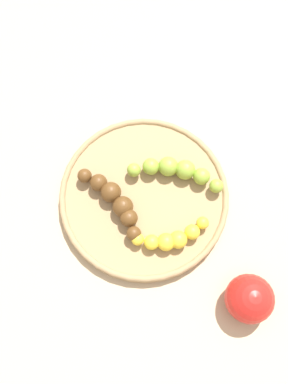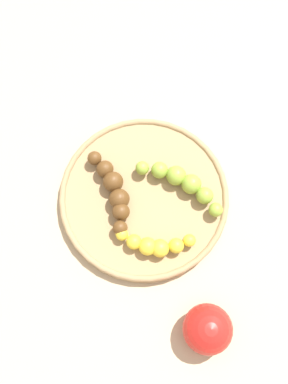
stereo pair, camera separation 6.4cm
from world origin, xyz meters
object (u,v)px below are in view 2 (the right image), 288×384
(fruit_bowl, at_px, (144,197))
(apple_red, at_px, (208,329))
(banana_green, at_px, (182,182))
(banana_overripe, at_px, (113,190))
(banana_yellow, at_px, (155,244))

(fruit_bowl, distance_m, apple_red, 0.22)
(banana_green, xyz_separation_m, apple_red, (0.03, 0.22, 0.00))
(banana_overripe, distance_m, banana_yellow, 0.11)
(banana_yellow, bearing_deg, fruit_bowl, -163.20)
(banana_yellow, bearing_deg, banana_overripe, -137.67)
(banana_green, relative_size, apple_red, 1.66)
(banana_overripe, xyz_separation_m, banana_green, (-0.11, 0.02, -0.00))
(banana_green, bearing_deg, banana_yellow, -172.79)
(fruit_bowl, height_order, banana_overripe, banana_overripe)
(fruit_bowl, height_order, banana_green, banana_green)
(banana_yellow, bearing_deg, apple_red, 36.40)
(apple_red, bearing_deg, banana_yellow, -74.34)
(fruit_bowl, height_order, banana_yellow, banana_yellow)
(fruit_bowl, xyz_separation_m, banana_yellow, (0.01, 0.08, 0.02))
(banana_overripe, relative_size, apple_red, 2.01)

